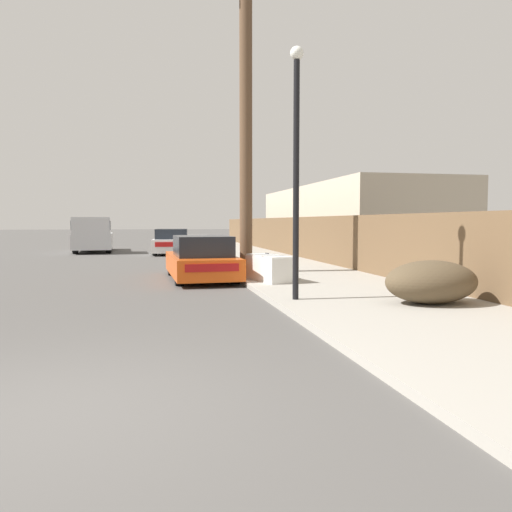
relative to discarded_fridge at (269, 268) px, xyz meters
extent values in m
plane|color=#4F4C49|center=(-3.89, -8.21, -0.45)|extent=(220.00, 220.00, 0.00)
cube|color=#9E998E|center=(1.41, 15.29, -0.39)|extent=(4.20, 63.00, 0.12)
cube|color=silver|center=(0.00, 0.00, -0.01)|extent=(0.98, 1.80, 0.63)
cube|color=white|center=(0.00, 0.00, 0.32)|extent=(0.94, 1.72, 0.03)
cube|color=#333335|center=(0.07, 0.55, 0.34)|extent=(0.07, 0.20, 0.02)
cube|color=gray|center=(-0.05, 0.27, 0.34)|extent=(0.66, 0.20, 0.01)
cube|color=gray|center=(0.05, -0.25, 0.34)|extent=(0.66, 0.20, 0.01)
cube|color=#E05114|center=(-1.62, 1.67, -0.03)|extent=(1.86, 4.23, 0.56)
cube|color=black|center=(-1.61, 1.29, 0.53)|extent=(1.55, 2.05, 0.56)
cube|color=#B21414|center=(-1.55, -0.44, 0.07)|extent=(1.34, 0.08, 0.20)
cylinder|color=black|center=(-2.41, 2.93, -0.13)|extent=(0.22, 0.65, 0.64)
cylinder|color=black|center=(-0.93, 2.99, -0.13)|extent=(0.22, 0.65, 0.64)
cylinder|color=black|center=(-2.32, 0.35, -0.13)|extent=(0.22, 0.65, 0.64)
cylinder|color=black|center=(-0.84, 0.40, -0.13)|extent=(0.22, 0.65, 0.64)
cube|color=silver|center=(-1.95, 13.47, 0.02)|extent=(2.17, 4.41, 0.64)
cube|color=black|center=(-1.96, 13.30, 0.59)|extent=(1.76, 2.52, 0.50)
cube|color=#B21414|center=(-2.13, 11.33, 0.13)|extent=(1.41, 0.15, 0.22)
cylinder|color=black|center=(-2.62, 14.86, -0.12)|extent=(0.26, 0.68, 0.66)
cylinder|color=black|center=(-1.05, 14.73, -0.12)|extent=(0.26, 0.68, 0.66)
cylinder|color=black|center=(-2.84, 12.22, -0.12)|extent=(0.26, 0.68, 0.66)
cylinder|color=black|center=(-1.28, 12.09, -0.12)|extent=(0.26, 0.68, 0.66)
cube|color=silver|center=(-6.13, 16.25, 0.17)|extent=(2.28, 5.56, 0.80)
cube|color=silver|center=(-6.04, 14.75, 1.00)|extent=(1.99, 2.56, 0.87)
cube|color=black|center=(-6.04, 14.75, 1.02)|extent=(2.03, 2.51, 0.48)
cylinder|color=black|center=(-5.21, 14.61, -0.01)|extent=(0.31, 0.89, 0.88)
cylinder|color=black|center=(-6.85, 14.51, -0.01)|extent=(0.31, 0.89, 0.88)
cylinder|color=black|center=(-5.40, 17.98, -0.01)|extent=(0.31, 0.89, 0.88)
cylinder|color=black|center=(-7.05, 17.89, -0.01)|extent=(0.31, 0.89, 0.88)
cylinder|color=brown|center=(-0.18, 2.30, 4.42)|extent=(0.38, 0.38, 9.49)
cylinder|color=black|center=(-0.23, -3.21, 1.98)|extent=(0.12, 0.12, 4.62)
sphere|color=white|center=(-0.23, -3.21, 4.42)|extent=(0.26, 0.26, 0.26)
ellipsoid|color=brown|center=(2.11, -4.23, 0.08)|extent=(1.79, 1.20, 0.81)
cube|color=brown|center=(3.36, 9.27, 0.54)|extent=(0.08, 37.60, 1.74)
cube|color=beige|center=(8.47, 15.39, 1.40)|extent=(6.00, 17.23, 3.70)
camera|label=1|loc=(-3.02, -12.62, 1.20)|focal=35.00mm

